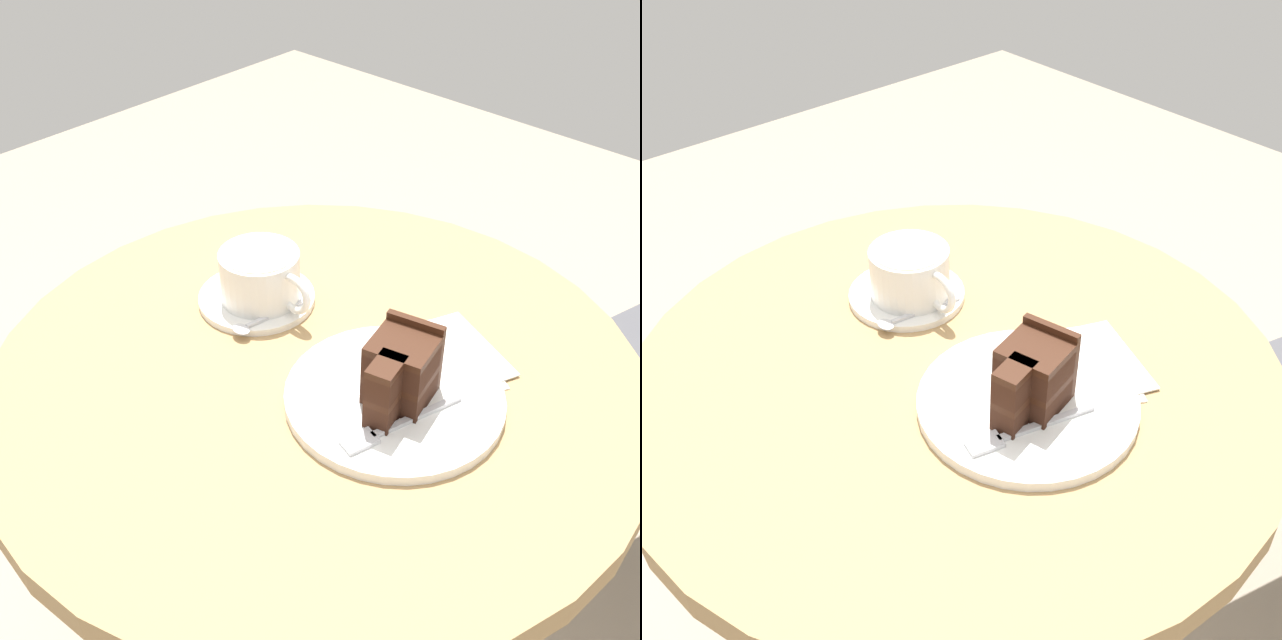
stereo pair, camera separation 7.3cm
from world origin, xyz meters
TOP-DOWN VIEW (x-y plane):
  - cafe_table at (0.00, 0.00)m, footprint 0.74×0.74m
  - saucer at (-0.14, 0.04)m, footprint 0.15×0.15m
  - coffee_cup at (-0.13, 0.04)m, footprint 0.13×0.10m
  - teaspoon at (-0.10, 0.01)m, footprint 0.03×0.11m
  - cake_plate at (0.10, 0.01)m, footprint 0.24×0.24m
  - cake_slice at (0.11, 0.01)m, footprint 0.08×0.10m
  - fork at (0.13, -0.03)m, footprint 0.05×0.14m
  - napkin at (0.09, 0.10)m, footprint 0.19×0.19m

SIDE VIEW (x-z plane):
  - cafe_table at x=0.00m, z-range 0.23..0.92m
  - napkin at x=0.09m, z-range 0.69..0.70m
  - saucer at x=-0.14m, z-range 0.69..0.70m
  - cake_plate at x=0.10m, z-range 0.69..0.71m
  - teaspoon at x=-0.10m, z-range 0.70..0.71m
  - fork at x=0.13m, z-range 0.71..0.71m
  - coffee_cup at x=-0.13m, z-range 0.70..0.77m
  - cake_slice at x=0.11m, z-range 0.70..0.78m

